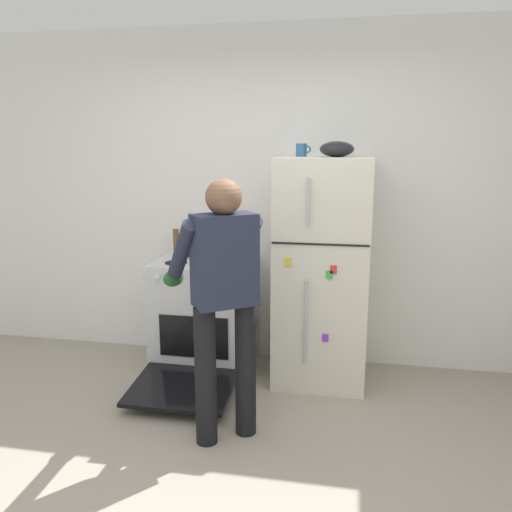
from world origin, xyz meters
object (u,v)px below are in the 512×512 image
at_px(stove_range, 205,316).
at_px(mixing_bowl, 337,149).
at_px(red_pot, 222,253).
at_px(refrigerator, 322,271).
at_px(pepper_mill, 176,241).
at_px(person_cook, 223,288).
at_px(coffee_mug, 302,150).

height_order(stove_range, mixing_bowl, mixing_bowl).
distance_m(red_pot, mixing_bowl, 1.15).
bearing_deg(mixing_bowl, refrigerator, -179.78).
height_order(stove_range, pepper_mill, pepper_mill).
relative_size(person_cook, red_pot, 4.55).
bearing_deg(coffee_mug, stove_range, -174.80).
bearing_deg(mixing_bowl, red_pot, -176.60).
distance_m(refrigerator, mixing_bowl, 0.91).
xyz_separation_m(stove_range, red_pot, (0.16, -0.03, 0.53)).
distance_m(refrigerator, person_cook, 1.10).
distance_m(pepper_mill, mixing_bowl, 1.52).
xyz_separation_m(red_pot, pepper_mill, (-0.46, 0.25, 0.03)).
xyz_separation_m(coffee_mug, mixing_bowl, (0.26, -0.05, 0.01)).
bearing_deg(person_cook, mixing_bowl, 57.61).
height_order(person_cook, pepper_mill, person_cook).
height_order(red_pot, pepper_mill, pepper_mill).
xyz_separation_m(stove_range, coffee_mug, (0.75, 0.07, 1.31)).
bearing_deg(pepper_mill, refrigerator, -9.30).
bearing_deg(mixing_bowl, pepper_mill, 171.27).
bearing_deg(refrigerator, stove_range, -178.91).
bearing_deg(person_cook, stove_range, 112.81).
xyz_separation_m(stove_range, person_cook, (0.40, -0.94, 0.52)).
bearing_deg(coffee_mug, mixing_bowl, -10.99).
xyz_separation_m(refrigerator, mixing_bowl, (0.08, 0.00, 0.90)).
distance_m(red_pot, pepper_mill, 0.52).
relative_size(stove_range, mixing_bowl, 4.93).
xyz_separation_m(refrigerator, person_cook, (-0.53, -0.96, 0.11)).
xyz_separation_m(person_cook, pepper_mill, (-0.70, 1.16, 0.05)).
bearing_deg(stove_range, refrigerator, 1.09).
xyz_separation_m(person_cook, red_pot, (-0.24, 0.91, 0.02)).
distance_m(stove_range, red_pot, 0.56).
bearing_deg(pepper_mill, red_pot, -28.52).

